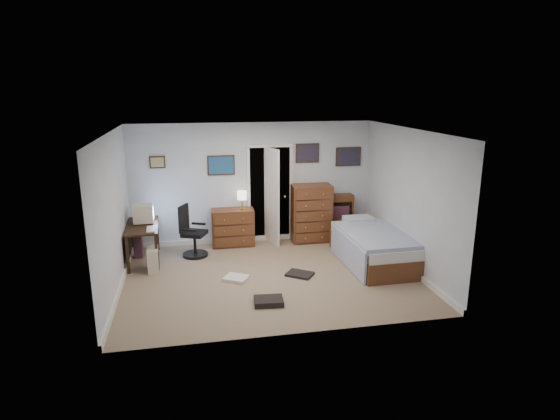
% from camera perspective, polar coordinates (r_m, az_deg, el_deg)
% --- Properties ---
extents(floor, '(5.00, 4.00, 0.02)m').
position_cam_1_polar(floor, '(8.22, -1.22, -8.12)').
color(floor, '#89745E').
rests_on(floor, ground).
extents(computer_desk, '(0.62, 1.25, 0.71)m').
position_cam_1_polar(computer_desk, '(9.09, -16.92, -2.77)').
color(computer_desk, black).
rests_on(computer_desk, floor).
extents(crt_monitor, '(0.38, 0.36, 0.34)m').
position_cam_1_polar(crt_monitor, '(9.14, -16.33, -0.43)').
color(crt_monitor, beige).
rests_on(crt_monitor, computer_desk).
extents(keyboard, '(0.16, 0.38, 0.02)m').
position_cam_1_polar(keyboard, '(8.69, -15.48, -2.27)').
color(keyboard, beige).
rests_on(keyboard, computer_desk).
extents(pc_tower, '(0.21, 0.40, 0.43)m').
position_cam_1_polar(pc_tower, '(8.65, -15.20, -5.86)').
color(pc_tower, beige).
rests_on(pc_tower, floor).
extents(office_chair, '(0.64, 0.64, 1.01)m').
position_cam_1_polar(office_chair, '(9.19, -10.70, -3.22)').
color(office_chair, black).
rests_on(office_chair, floor).
extents(media_stack, '(0.17, 0.17, 0.79)m').
position_cam_1_polar(media_stack, '(9.35, -16.95, -3.26)').
color(media_stack, maroon).
rests_on(media_stack, floor).
extents(low_dresser, '(0.88, 0.46, 0.77)m').
position_cam_1_polar(low_dresser, '(9.68, -5.77, -2.13)').
color(low_dresser, brown).
rests_on(low_dresser, floor).
extents(table_lamp, '(0.20, 0.20, 0.37)m').
position_cam_1_polar(table_lamp, '(9.54, -4.67, 1.72)').
color(table_lamp, gold).
rests_on(table_lamp, low_dresser).
extents(doorway, '(0.96, 1.12, 2.05)m').
position_cam_1_polar(doorway, '(10.11, -1.54, 2.29)').
color(doorway, black).
rests_on(doorway, floor).
extents(tall_dresser, '(0.84, 0.52, 1.22)m').
position_cam_1_polar(tall_dresser, '(9.88, 3.81, -0.39)').
color(tall_dresser, brown).
rests_on(tall_dresser, floor).
extents(headboard_bookcase, '(1.06, 0.28, 0.95)m').
position_cam_1_polar(headboard_bookcase, '(10.12, 5.92, -0.66)').
color(headboard_bookcase, brown).
rests_on(headboard_bookcase, floor).
extents(bed, '(1.14, 2.07, 0.67)m').
position_cam_1_polar(bed, '(8.88, 11.20, -4.36)').
color(bed, brown).
rests_on(bed, floor).
extents(wall_posters, '(4.38, 0.04, 0.60)m').
position_cam_1_polar(wall_posters, '(9.73, 0.02, 6.26)').
color(wall_posters, '#331E11').
rests_on(wall_posters, floor).
extents(floor_clutter, '(1.63, 1.44, 0.09)m').
position_cam_1_polar(floor_clutter, '(7.68, -1.51, -9.44)').
color(floor_clutter, black).
rests_on(floor_clutter, floor).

